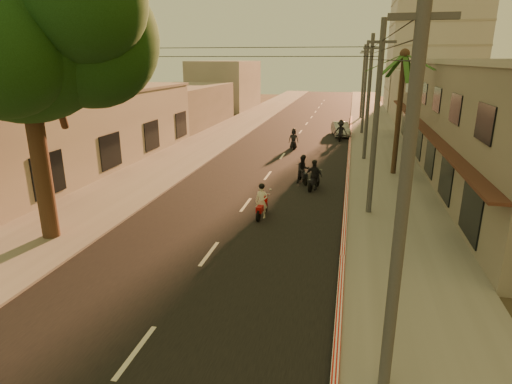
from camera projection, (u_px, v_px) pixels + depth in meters
ground at (191, 278)px, 14.84m from camera, size 160.00×160.00×0.00m
road at (282, 156)px, 33.48m from camera, size 10.00×140.00×0.02m
sidewalk_right at (382, 160)px, 31.91m from camera, size 5.00×140.00×0.12m
sidewalk_left at (192, 151)px, 35.01m from camera, size 5.00×140.00×0.12m
curb_stripe at (348, 175)px, 27.74m from camera, size 0.20×60.00×0.20m
shophouse_row at (491, 118)px, 27.64m from camera, size 8.80×34.20×7.30m
left_building at (73, 129)px, 30.01m from camera, size 8.20×24.20×5.20m
distant_tower at (439, 9)px, 59.56m from camera, size 12.10×12.10×28.00m
broadleaf_tree at (31, 25)px, 15.68m from camera, size 9.60×8.70×12.10m
palm_tree at (404, 61)px, 25.97m from camera, size 5.00×5.00×8.20m
utility_poles at (371, 70)px, 30.25m from camera, size 1.20×48.26×9.00m
filler_right at (426, 95)px, 52.99m from camera, size 8.00×14.00×6.00m
filler_left_near at (181, 106)px, 48.77m from camera, size 8.00×14.00×4.40m
filler_left_far at (225, 85)px, 65.16m from camera, size 8.00×14.00×7.00m
scooter_red at (262, 203)px, 20.33m from camera, size 0.70×1.75×1.72m
scooter_mid_a at (303, 170)px, 26.04m from camera, size 1.27×1.71×1.78m
scooter_mid_b at (314, 176)px, 24.69m from camera, size 1.19×1.80×1.80m
scooter_far_a at (294, 140)px, 36.01m from camera, size 0.98×1.77×1.75m
scooter_far_b at (341, 131)px, 39.61m from camera, size 1.30×1.99×1.96m
parked_car at (341, 129)px, 42.22m from camera, size 2.84×4.55×1.34m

